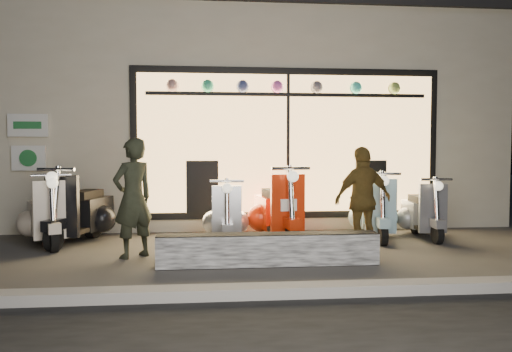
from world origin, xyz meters
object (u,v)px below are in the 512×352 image
(scooter_red, at_px, (277,211))
(woman, at_px, (363,199))
(man, at_px, (133,198))
(graffiti_barrier, at_px, (268,249))
(scooter_silver, at_px, (226,217))

(scooter_red, xyz_separation_m, woman, (1.07, -1.09, 0.28))
(scooter_red, height_order, man, man)
(graffiti_barrier, distance_m, man, 1.94)
(scooter_red, distance_m, woman, 1.55)
(graffiti_barrier, xyz_separation_m, scooter_silver, (-0.46, 1.68, 0.19))
(man, bearing_deg, scooter_silver, 178.86)
(scooter_red, bearing_deg, woman, -53.39)
(graffiti_barrier, relative_size, woman, 1.85)
(graffiti_barrier, bearing_deg, scooter_silver, 105.39)
(scooter_silver, relative_size, man, 0.84)
(woman, bearing_deg, graffiti_barrier, 11.39)
(man, bearing_deg, scooter_red, 168.02)
(graffiti_barrier, relative_size, man, 1.72)
(scooter_silver, xyz_separation_m, woman, (1.89, -1.00, 0.35))
(scooter_silver, bearing_deg, scooter_red, 6.90)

